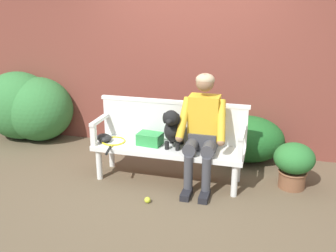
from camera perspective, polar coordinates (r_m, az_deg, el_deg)
The scene contains 16 objects.
ground_plane at distance 4.63m, azimuth 0.00°, elevation -8.05°, with size 40.00×40.00×0.00m, color brown.
brick_garden_fence at distance 5.38m, azimuth 3.47°, elevation 9.91°, with size 8.00×0.30×2.53m, color brown.
hedge_bush_far_left at distance 6.08m, azimuth -18.81°, elevation 2.43°, with size 1.04×0.96×0.96m, color #337538.
hedge_bush_mid_right at distance 5.16m, azimuth 11.82°, elevation -1.88°, with size 0.96×0.72×0.61m, color #1E5B23.
hedge_bush_far_right at distance 6.24m, azimuth -21.38°, elevation 2.88°, with size 1.14×0.94×1.04m, color #337538.
garden_bench at distance 4.47m, azimuth 0.00°, elevation -3.72°, with size 1.77×0.49×0.43m.
bench_backrest at distance 4.56m, azimuth 0.72°, elevation 0.90°, with size 1.81×0.06×0.50m.
bench_armrest_left_end at distance 4.59m, azimuth -10.52°, elevation -0.02°, with size 0.06×0.49×0.28m.
bench_armrest_right_end at distance 4.17m, azimuth 10.96°, elevation -2.00°, with size 0.06×0.49×0.28m.
person_seated at distance 4.26m, azimuth 5.22°, elevation -0.19°, with size 0.56×0.65×1.30m.
dog_on_bench at distance 4.32m, azimuth 0.85°, elevation -0.31°, with size 0.23×0.49×0.48m.
tennis_racket at distance 4.60m, azimuth -8.23°, elevation -2.37°, with size 0.34×0.58×0.03m.
baseball_glove at distance 4.65m, azimuth -9.55°, elevation -1.76°, with size 0.22×0.17×0.09m, color black.
sports_bag at distance 4.49m, azimuth -2.72°, elevation -1.91°, with size 0.28×0.20×0.14m, color #2D8E42.
tennis_ball at distance 4.15m, azimuth -3.10°, elevation -11.01°, with size 0.07×0.07×0.07m, color #CCDB33.
potted_plant at distance 4.56m, azimuth 18.34°, elevation -5.23°, with size 0.46×0.46×0.53m.
Camera 1 is at (1.09, -3.99, 2.09)m, focal length 40.65 mm.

